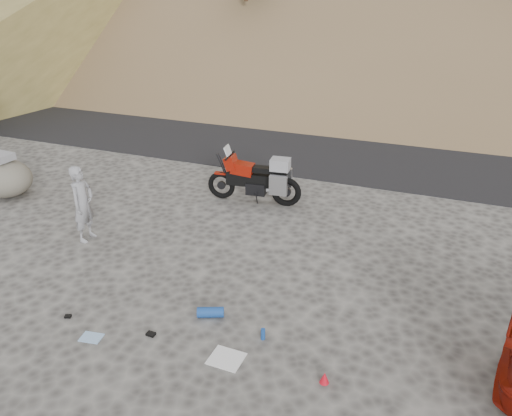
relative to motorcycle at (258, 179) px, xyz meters
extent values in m
plane|color=#403D3B|center=(-0.62, -3.54, -0.61)|extent=(140.00, 140.00, 0.00)
cube|color=black|center=(-0.62, 5.46, -0.61)|extent=(120.00, 7.00, 0.05)
cylinder|color=#361F13|center=(-18.62, 12.46, 2.96)|extent=(0.15, 0.15, 1.26)
torus|color=black|center=(-0.95, -0.10, -0.26)|extent=(0.72, 0.21, 0.71)
cylinder|color=black|center=(-0.95, -0.10, -0.26)|extent=(0.22, 0.09, 0.22)
torus|color=black|center=(0.71, 0.08, -0.26)|extent=(0.77, 0.23, 0.75)
cylinder|color=black|center=(0.71, 0.08, -0.26)|extent=(0.25, 0.11, 0.24)
cylinder|color=black|center=(-0.86, -0.09, 0.14)|extent=(0.41, 0.11, 0.87)
cylinder|color=black|center=(-0.71, -0.08, 0.55)|extent=(0.12, 0.67, 0.05)
cube|color=black|center=(-0.15, -0.01, -0.02)|extent=(1.31, 0.40, 0.32)
cube|color=black|center=(-0.04, 0.00, -0.23)|extent=(0.52, 0.37, 0.30)
cube|color=maroon|center=(-0.39, -0.04, 0.25)|extent=(0.60, 0.38, 0.34)
cube|color=maroon|center=(-0.68, -0.07, 0.38)|extent=(0.36, 0.40, 0.38)
cube|color=silver|center=(-0.76, -0.08, 0.66)|extent=(0.16, 0.34, 0.27)
cube|color=black|center=(0.12, 0.01, 0.27)|extent=(0.62, 0.30, 0.13)
cube|color=black|center=(0.53, 0.06, 0.23)|extent=(0.40, 0.23, 0.11)
cube|color=#B7B7BC|center=(0.60, -0.21, 0.01)|extent=(0.44, 0.18, 0.49)
cube|color=#B7B7BC|center=(0.54, 0.34, 0.01)|extent=(0.44, 0.18, 0.49)
cube|color=gray|center=(0.55, 0.06, 0.45)|extent=(0.49, 0.41, 0.28)
cube|color=maroon|center=(-0.95, -0.10, 0.07)|extent=(0.34, 0.16, 0.04)
cylinder|color=black|center=(0.03, -0.19, -0.42)|extent=(0.05, 0.23, 0.39)
cylinder|color=#B7B7BC|center=(0.51, -0.09, -0.18)|extent=(0.50, 0.15, 0.14)
imported|color=gray|center=(-2.71, -3.14, -0.61)|extent=(0.43, 0.63, 1.66)
ellipsoid|color=#555148|center=(-6.18, -1.99, -0.13)|extent=(1.79, 1.64, 0.96)
cube|color=white|center=(1.62, -5.45, -0.60)|extent=(0.50, 0.45, 0.02)
cylinder|color=navy|center=(0.95, -4.62, -0.52)|extent=(0.48, 0.33, 0.18)
cylinder|color=navy|center=(1.97, -4.83, -0.52)|extent=(0.07, 0.07, 0.19)
cone|color=red|center=(3.09, -5.38, -0.52)|extent=(0.18, 0.18, 0.18)
cube|color=black|center=(0.28, -5.39, -0.59)|extent=(0.14, 0.10, 0.04)
cube|color=black|center=(-1.25, -5.51, -0.59)|extent=(0.13, 0.11, 0.03)
cube|color=#90B5DE|center=(-0.55, -5.79, -0.60)|extent=(0.37, 0.30, 0.01)
camera|label=1|loc=(4.14, -10.64, 4.53)|focal=35.00mm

